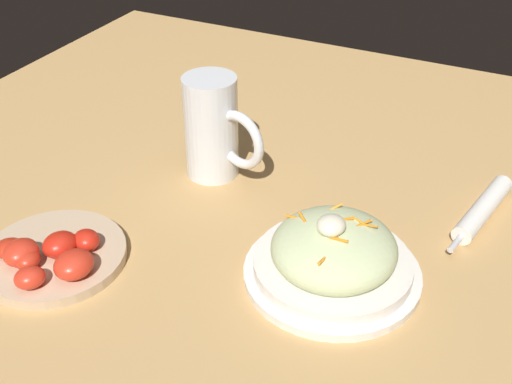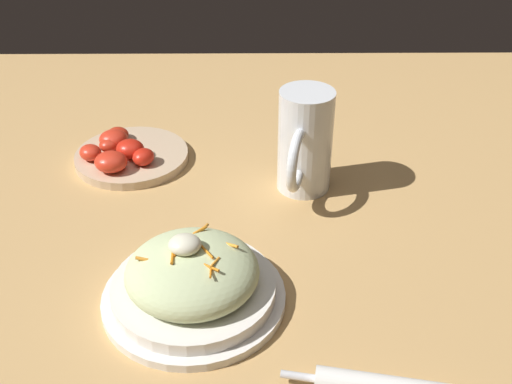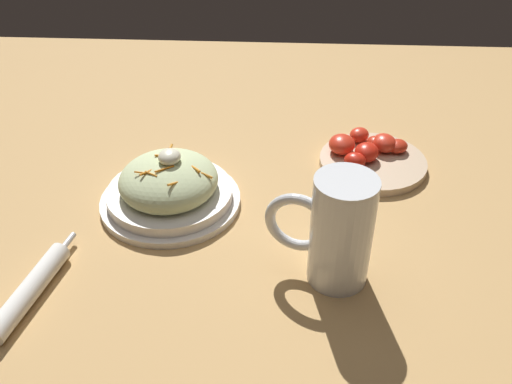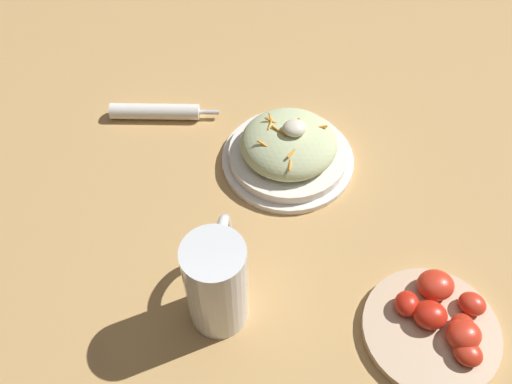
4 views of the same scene
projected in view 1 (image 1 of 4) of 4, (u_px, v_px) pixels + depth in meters
name	position (u px, v px, depth m)	size (l,w,h in m)	color
ground_plane	(269.00, 248.00, 0.87)	(1.43, 1.43, 0.00)	tan
salad_plate	(333.00, 257.00, 0.80)	(0.22, 0.22, 0.10)	white
beer_mug	(213.00, 133.00, 0.98)	(0.08, 0.14, 0.16)	white
napkin_roll	(483.00, 209.00, 0.92)	(0.20, 0.06, 0.03)	white
tomato_plate	(50.00, 255.00, 0.83)	(0.19, 0.19, 0.05)	#D1B28E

